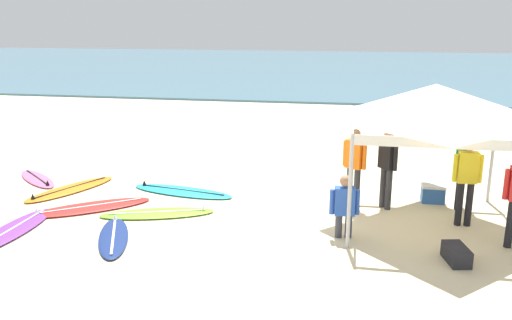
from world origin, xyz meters
TOP-DOWN VIEW (x-y plane):
  - ground_plane at (0.00, 0.00)m, footprint 80.00×80.00m
  - sea at (0.00, 32.68)m, footprint 80.00×36.00m
  - canopy_tent at (3.15, 0.33)m, footprint 3.13×3.13m
  - surfboard_red at (-3.79, -0.17)m, footprint 2.49×2.06m
  - surfboard_lime at (-2.23, -0.25)m, footprint 2.41×1.31m
  - surfboard_pink at (-6.04, 1.53)m, footprint 1.78×1.64m
  - surfboard_purple at (-4.63, -1.59)m, footprint 0.72×2.39m
  - surfboard_cyan at (-2.18, 1.23)m, footprint 2.58×1.14m
  - surfboard_orange at (-4.82, 0.92)m, footprint 1.60×2.43m
  - surfboard_navy at (-2.60, -1.57)m, footprint 1.22×2.01m
  - person_black at (2.40, 1.01)m, footprint 0.39×0.45m
  - person_orange at (1.72, 0.93)m, footprint 0.49×0.37m
  - person_green at (3.94, 1.26)m, footprint 0.35×0.51m
  - person_yellow at (3.85, 0.27)m, footprint 0.55×0.22m
  - person_blue at (1.56, -0.74)m, footprint 0.55×0.26m
  - gear_bag_near_tent at (3.44, -1.47)m, footprint 0.43×0.65m
  - cooler_box at (3.45, 1.58)m, footprint 0.50×0.36m

SIDE VIEW (x-z plane):
  - ground_plane at x=0.00m, z-range 0.00..0.00m
  - surfboard_red at x=-3.79m, z-range -0.06..0.13m
  - surfboard_cyan at x=-2.18m, z-range -0.06..0.13m
  - surfboard_orange at x=-4.82m, z-range -0.06..0.13m
  - surfboard_purple at x=-4.63m, z-range -0.06..0.13m
  - surfboard_lime at x=-2.23m, z-range -0.06..0.13m
  - surfboard_navy at x=-2.60m, z-range -0.06..0.13m
  - surfboard_pink at x=-6.04m, z-range -0.06..0.13m
  - sea at x=0.00m, z-range 0.00..0.10m
  - gear_bag_near_tent at x=3.44m, z-range 0.00..0.28m
  - cooler_box at x=3.45m, z-range 0.00..0.39m
  - person_blue at x=1.56m, z-range 0.06..1.26m
  - person_black at x=2.40m, z-range 0.13..1.84m
  - person_orange at x=1.72m, z-range 0.13..1.84m
  - person_green at x=3.94m, z-range 0.13..1.84m
  - person_yellow at x=3.85m, z-range 0.13..1.84m
  - canopy_tent at x=3.15m, z-range 1.01..3.76m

